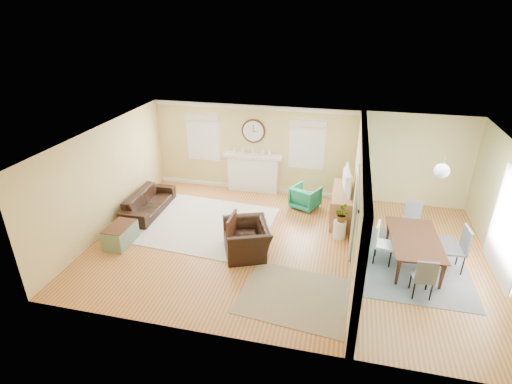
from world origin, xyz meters
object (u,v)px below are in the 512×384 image
Objects in this scene: eames_chair at (247,239)px; green_chair at (305,197)px; sofa at (148,202)px; dining_table at (414,251)px; credenza at (342,205)px.

eames_chair is 1.61× the size of green_chair.
sofa is 6.80m from dining_table.
eames_chair is 2.95m from credenza.
green_chair is 0.38× the size of dining_table.
eames_chair reaches higher than green_chair.
sofa is 2.82× the size of green_chair.
sofa is 3.38m from eames_chair.
credenza is (1.00, -0.40, 0.08)m from green_chair.
green_chair is (1.01, 2.55, -0.05)m from eames_chair.
sofa is at bearing 79.60° from dining_table.
dining_table is (3.63, 0.42, -0.05)m from eames_chair.
eames_chair is 0.69× the size of credenza.
dining_table reaches higher than sofa.
credenza is at bearing 114.05° from eames_chair.
sofa is 4.30m from green_chair.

